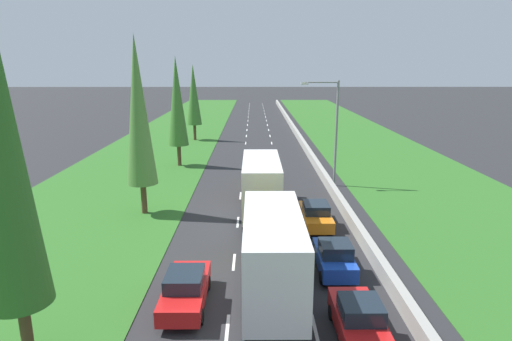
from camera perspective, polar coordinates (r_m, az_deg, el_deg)
name	(u,v)px	position (r m, az deg, el deg)	size (l,w,h in m)	color
ground_plane	(258,139)	(61.05, 0.32, 4.13)	(300.00, 300.00, 0.00)	#28282B
grass_verge_left	(169,139)	(62.20, -11.44, 4.06)	(14.00, 140.00, 0.04)	#2D6623
grass_verge_right	(360,139)	(62.87, 13.55, 4.05)	(14.00, 140.00, 0.04)	#2D6623
median_barrier	(299,136)	(61.31, 5.67, 4.51)	(0.44, 120.00, 0.85)	#9E9B93
lane_markings	(258,139)	(61.05, 0.32, 4.14)	(3.64, 116.00, 0.01)	white
white_box_truck_centre_lane	(272,251)	(19.49, 2.12, -10.64)	(2.46, 9.40, 4.18)	black
red_sedan_left_lane	(185,289)	(19.58, -9.31, -15.18)	(1.82, 4.50, 1.64)	red
white_box_truck_centre_lane_third	(261,185)	(29.64, 0.67, -1.98)	(2.46, 9.40, 4.18)	black
red_hatchback_right_lane	(358,319)	(17.78, 13.39, -18.56)	(1.74, 3.90, 1.72)	red
blue_hatchback_right_lane	(334,257)	(22.44, 10.30, -11.22)	(1.74, 3.90, 1.72)	#1E47B7
yellow_sedan_centre_lane	(259,174)	(38.40, 0.38, -0.42)	(1.82, 4.50, 1.64)	yellow
orange_sedan_right_lane	(316,215)	(28.29, 7.88, -5.82)	(1.82, 4.50, 1.64)	orange
poplar_tree_second	(138,112)	(30.20, -15.30, 7.52)	(2.11, 2.11, 12.29)	#4C3823
poplar_tree_third	(177,102)	(44.71, -10.41, 8.92)	(2.08, 2.08, 11.14)	#4C3823
poplar_tree_fourth	(194,95)	(60.38, -8.26, 9.84)	(2.06, 2.06, 10.35)	#4C3823
street_light_mast	(332,126)	(37.12, 10.08, 5.83)	(3.20, 0.28, 9.00)	gray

